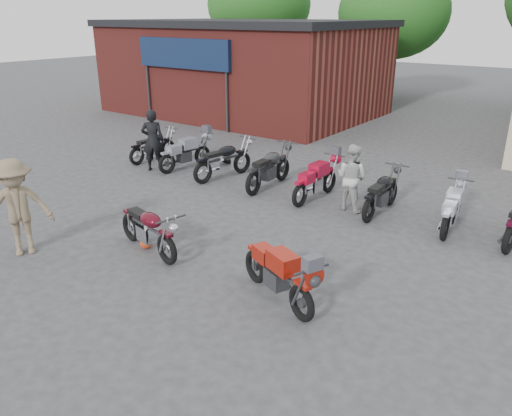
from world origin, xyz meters
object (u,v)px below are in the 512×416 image
Objects in this scene: sportbike at (279,271)px; row_bike_6 at (452,207)px; row_bike_2 at (224,158)px; row_bike_1 at (186,151)px; helmet at (146,243)px; person_tan at (18,208)px; person_light at (352,177)px; person_dark at (153,140)px; row_bike_4 at (316,178)px; row_bike_0 at (153,145)px; row_bike_5 at (382,191)px; vintage_motorcycle at (148,227)px; row_bike_3 at (269,166)px.

row_bike_6 is (1.40, 4.80, -0.04)m from sportbike.
row_bike_1 is at bearing 98.84° from row_bike_2.
helmet is 0.14× the size of row_bike_6.
row_bike_6 is (6.52, 6.37, -0.46)m from person_tan.
person_tan is 1.08× the size of row_bike_6.
row_bike_2 is at bearing 5.67° from person_light.
sportbike is 1.18× the size of person_light.
row_bike_2 is (0.03, 6.22, -0.39)m from person_tan.
person_dark is 1.14× the size of person_light.
helmet is at bearing 166.07° from row_bike_4.
person_dark reaches higher than row_bike_1.
row_bike_2 reaches higher than row_bike_0.
person_tan is at bearing 62.79° from person_light.
row_bike_4 is (6.16, -0.02, 0.03)m from row_bike_0.
row_bike_2 is (-5.10, 4.65, 0.03)m from sportbike.
row_bike_0 is at bearing 83.63° from row_bike_6.
person_light is 1.09m from row_bike_4.
row_bike_5 is 1.07× the size of row_bike_6.
row_bike_6 is at bearing -14.98° from person_tan.
person_tan is at bearing -140.43° from sportbike.
helmet is 5.67m from row_bike_5.
sportbike is at bearing -118.93° from row_bike_1.
person_tan is at bearing -138.04° from helmet.
row_bike_0 is 0.89× the size of row_bike_2.
vintage_motorcycle is 5.62m from row_bike_5.
row_bike_1 is (-3.55, 4.72, -0.01)m from vintage_motorcycle.
person_dark reaches higher than row_bike_5.
row_bike_0 is at bearing 98.50° from row_bike_2.
person_light is (2.15, 4.60, 0.25)m from vintage_motorcycle.
row_bike_5 reaches higher than row_bike_6.
helmet is at bearing -138.10° from row_bike_1.
row_bike_3 reaches higher than row_bike_1.
person_light reaches higher than row_bike_4.
person_dark reaches higher than row_bike_0.
row_bike_2 is at bearing -89.94° from row_bike_0.
sportbike is 5.11m from row_bike_4.
row_bike_1 is (-1.54, 6.24, -0.42)m from person_tan.
row_bike_3 is (-3.54, 4.76, 0.05)m from sportbike.
person_tan is 0.96× the size of row_bike_2.
row_bike_1 is 0.92× the size of row_bike_3.
row_bike_0 is (-8.18, 4.72, -0.03)m from sportbike.
row_bike_4 reaches higher than sportbike.
helmet is 0.13× the size of person_tan.
row_bike_1 is 0.94× the size of row_bike_2.
vintage_motorcycle is 1.00× the size of person_tan.
person_dark is 1.20m from row_bike_0.
row_bike_3 reaches higher than sportbike.
vintage_motorcycle is 6.95m from row_bike_0.
helmet is 4.95m from row_bike_2.
person_tan is 1.01× the size of row_bike_4.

